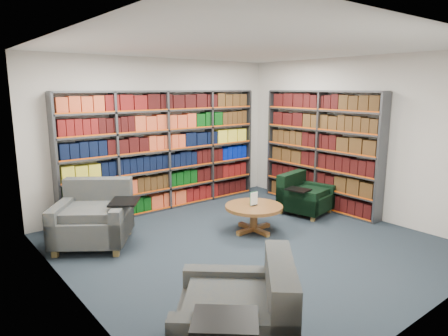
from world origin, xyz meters
TOP-DOWN VIEW (x-y plane):
  - room_shell at (0.00, 0.00)m, footprint 5.02×5.02m
  - bookshelf_back at (0.00, 2.34)m, footprint 4.00×0.28m
  - bookshelf_right at (2.34, 0.60)m, footprint 0.28×2.50m
  - chair_teal_left at (-1.74, 1.48)m, footprint 1.40×1.40m
  - chair_green_right at (1.78, 0.53)m, footprint 1.01×0.93m
  - chair_teal_front at (-1.73, -1.86)m, footprint 1.37×1.37m
  - coffee_table at (0.41, 0.35)m, footprint 0.92×0.92m

SIDE VIEW (x-z plane):
  - chair_green_right at x=1.78m, z-range -0.07..0.65m
  - coffee_table at x=0.41m, z-range 0.02..0.67m
  - chair_teal_front at x=-1.73m, z-range -0.09..0.80m
  - chair_teal_left at x=-1.74m, z-range -0.09..0.83m
  - bookshelf_back at x=0.00m, z-range 0.00..2.20m
  - bookshelf_right at x=2.34m, z-range 0.00..2.20m
  - room_shell at x=0.00m, z-range -0.01..2.81m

